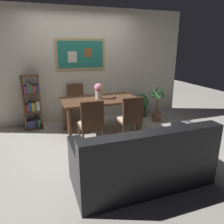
% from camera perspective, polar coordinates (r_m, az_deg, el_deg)
% --- Properties ---
extents(ground_plane, '(12.00, 12.00, 0.00)m').
position_cam_1_polar(ground_plane, '(4.18, -2.95, -7.90)').
color(ground_plane, '#B7B2A8').
extents(wall_back_with_painting, '(5.20, 0.14, 2.60)m').
position_cam_1_polar(wall_back_with_painting, '(5.25, -8.04, 11.97)').
color(wall_back_with_painting, beige).
rests_on(wall_back_with_painting, ground_plane).
extents(dining_table, '(1.56, 0.89, 0.73)m').
position_cam_1_polar(dining_table, '(4.46, -3.18, 2.43)').
color(dining_table, brown).
rests_on(dining_table, ground_plane).
extents(dining_chair_near_right, '(0.40, 0.41, 0.91)m').
position_cam_1_polar(dining_chair_near_right, '(3.93, 4.92, -1.17)').
color(dining_chair_near_right, brown).
rests_on(dining_chair_near_right, ground_plane).
extents(dining_chair_far_left, '(0.40, 0.41, 0.91)m').
position_cam_1_polar(dining_chair_far_left, '(5.12, -9.41, 3.05)').
color(dining_chair_far_left, brown).
rests_on(dining_chair_far_left, ground_plane).
extents(dining_chair_near_left, '(0.40, 0.41, 0.91)m').
position_cam_1_polar(dining_chair_near_left, '(3.68, -5.52, -2.45)').
color(dining_chair_near_left, brown).
rests_on(dining_chair_near_left, ground_plane).
extents(leather_couch, '(1.80, 0.84, 0.84)m').
position_cam_1_polar(leather_couch, '(2.92, 8.06, -12.99)').
color(leather_couch, black).
rests_on(leather_couch, ground_plane).
extents(bookshelf, '(0.36, 0.28, 1.18)m').
position_cam_1_polar(bookshelf, '(4.97, -20.31, 2.04)').
color(bookshelf, brown).
rests_on(bookshelf, ground_plane).
extents(potted_ivy, '(0.37, 0.37, 0.60)m').
position_cam_1_polar(potted_ivy, '(5.60, 7.75, 1.96)').
color(potted_ivy, '#4C4742').
rests_on(potted_ivy, ground_plane).
extents(potted_palm, '(0.39, 0.40, 0.89)m').
position_cam_1_polar(potted_palm, '(5.29, 11.77, 1.75)').
color(potted_palm, brown).
rests_on(potted_palm, ground_plane).
extents(flower_vase, '(0.19, 0.18, 0.32)m').
position_cam_1_polar(flower_vase, '(4.38, -3.51, 5.80)').
color(flower_vase, beige).
rests_on(flower_vase, dining_table).
extents(tv_remote, '(0.06, 0.16, 0.02)m').
position_cam_1_polar(tv_remote, '(4.56, 0.55, 4.10)').
color(tv_remote, black).
rests_on(tv_remote, dining_table).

